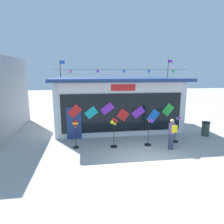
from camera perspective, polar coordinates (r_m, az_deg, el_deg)
name	(u,v)px	position (r m, az deg, el deg)	size (l,w,h in m)	color
ground_plane	(150,163)	(9.38, 11.02, -14.41)	(80.00, 80.00, 0.00)	#ADAAA5
kite_shop_building	(116,102)	(14.70, 1.24, 2.93)	(8.94, 5.88, 5.05)	silver
wind_spinner_far_left	(76,127)	(10.66, -10.71, -4.27)	(0.31, 0.31, 1.57)	black
wind_spinner_left	(114,128)	(10.58, 0.61, -4.79)	(0.43, 0.38, 1.69)	black
wind_spinner_center_left	(151,128)	(11.12, 11.29, -4.77)	(0.60, 0.39, 1.57)	black
wind_spinner_center_right	(178,126)	(12.08, 18.85, -3.79)	(0.59, 0.38, 1.56)	black
person_near_camera	(172,133)	(10.86, 17.19, -6.05)	(0.38, 0.48, 1.68)	#333D56
trash_bin	(206,129)	(14.13, 25.87, -4.43)	(0.52, 0.52, 0.93)	#2D4238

